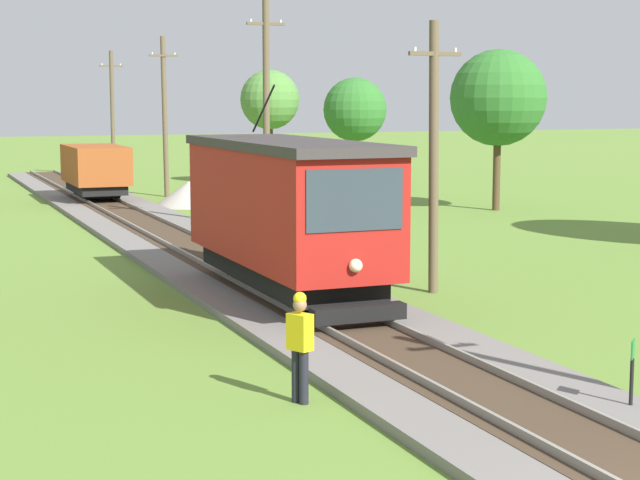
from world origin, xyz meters
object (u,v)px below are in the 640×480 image
Objects in this scene: tree_left_near at (355,110)px; track_worker at (300,342)px; freight_car at (95,169)px; utility_pole_distant at (112,113)px; utility_pole_near_tram at (434,154)px; utility_pole_far at (165,115)px; tree_right_near at (270,100)px; utility_pole_mid at (266,113)px; tree_left_far at (498,98)px; gravel_pile at (189,194)px; red_tram at (287,209)px; trackside_signal_marker at (632,374)px.

track_worker is at bearing -114.95° from tree_left_near.
utility_pole_distant reaches higher than freight_car.
utility_pole_near_tram is 27.72m from utility_pole_far.
utility_pole_far is 1.22× the size of tree_right_near.
track_worker is at bearing -107.66° from utility_pole_mid.
tree_left_far is (18.12, 23.91, 3.81)m from track_worker.
utility_pole_near_tram is at bearing -90.00° from utility_pole_mid.
utility_pole_near_tram is 1.13× the size of tree_left_near.
track_worker is at bearing -127.16° from tree_left_far.
track_worker is (-6.47, -35.49, -2.99)m from utility_pole_far.
utility_pole_mid is 20.69m from tree_left_near.
tree_right_near is at bearing 70.46° from utility_pole_mid.
freight_car is at bearing 147.98° from tree_left_far.
utility_pole_near_tram is at bearing -89.65° from gravel_pile.
gravel_pile is (-0.14, 10.29, -3.73)m from utility_pole_mid.
track_worker reaches higher than gravel_pile.
utility_pole_mid reaches higher than track_worker.
utility_pole_near_tram is at bearing -3.66° from red_tram.
utility_pole_distant reaches higher than tree_right_near.
red_tram reaches higher than trackside_signal_marker.
track_worker is (-2.72, -8.02, -1.21)m from red_tram.
freight_car is 4.41× the size of trackside_signal_marker.
utility_pole_distant is at bearing 89.57° from gravel_pile.
track_worker is at bearing -108.71° from red_tram.
red_tram is 22.93m from gravel_pile.
utility_pole_near_tram is 0.97× the size of tree_left_far.
tree_right_near is (10.75, 6.47, 3.12)m from freight_car.
utility_pole_mid is at bearing -89.23° from gravel_pile.
track_worker is at bearing -129.73° from utility_pole_near_tram.
freight_car is 33.67m from track_worker.
track_worker is 42.39m from tree_right_near.
utility_pole_far is at bearing -90.00° from utility_pole_distant.
trackside_signal_marker is at bearing -93.13° from utility_pole_far.
utility_pole_distant is 15.65m from tree_left_near.
red_tram is 10.79m from trackside_signal_marker.
tree_right_near reaches higher than tree_left_near.
track_worker is 0.30× the size of tree_left_near.
track_worker is at bearing 150.07° from trackside_signal_marker.
utility_pole_near_tram is at bearing 23.62° from track_worker.
red_tram is 13.03m from utility_pole_mid.
tree_left_near is at bearing 15.85° from freight_car.
tree_left_near is at bearing 92.26° from tree_left_far.
freight_car is at bearing 98.29° from utility_pole_near_tram.
tree_left_near is at bearing 38.40° from track_worker.
tree_left_far is (13.73, 26.44, 4.12)m from trackside_signal_marker.
utility_pole_mid is at bearing 90.00° from utility_pole_near_tram.
utility_pole_near_tram is 41.02m from utility_pole_distant.
tree_left_far reaches higher than freight_car.
freight_car is 12.93m from tree_right_near.
track_worker is (-6.47, -7.78, -2.44)m from utility_pole_near_tram.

